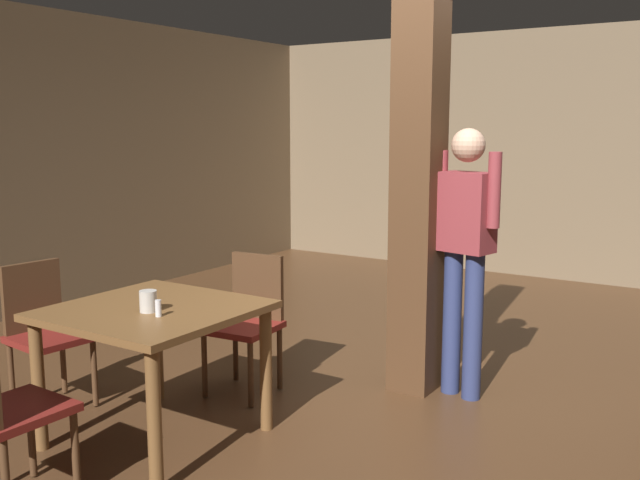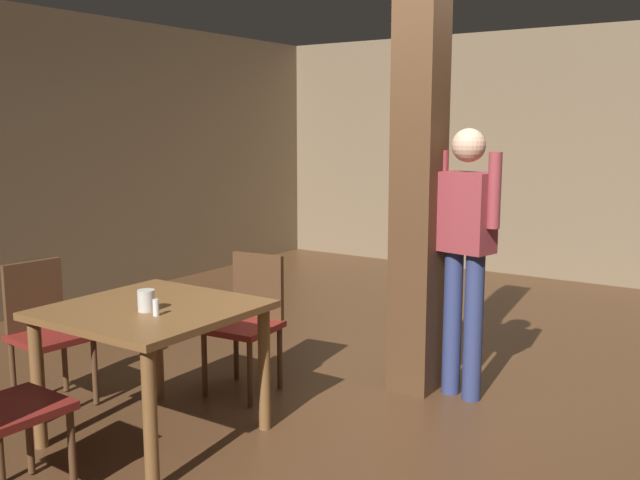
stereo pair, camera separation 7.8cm
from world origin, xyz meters
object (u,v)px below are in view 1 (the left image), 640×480
(chair_west, at_px, (44,327))
(salt_shaker, at_px, (158,308))
(napkin_cup, at_px, (148,301))
(chair_north, at_px, (248,316))
(chair_south, at_px, (0,404))
(dining_table, at_px, (154,328))
(standing_person, at_px, (465,243))

(chair_west, distance_m, salt_shaker, 1.14)
(chair_west, height_order, napkin_cup, chair_west)
(chair_north, bearing_deg, chair_west, -135.48)
(chair_west, xyz_separation_m, chair_south, (0.90, -0.88, 0.00))
(chair_north, relative_size, napkin_cup, 7.78)
(chair_south, xyz_separation_m, salt_shaker, (0.20, 0.79, 0.30))
(dining_table, xyz_separation_m, standing_person, (1.18, 1.54, 0.36))
(chair_west, bearing_deg, salt_shaker, -5.07)
(napkin_cup, bearing_deg, dining_table, 122.05)
(dining_table, relative_size, chair_south, 1.13)
(dining_table, relative_size, chair_west, 1.13)
(chair_north, distance_m, napkin_cup, 1.00)
(dining_table, bearing_deg, napkin_cup, -57.95)
(chair_north, bearing_deg, dining_table, -88.04)
(chair_west, relative_size, chair_north, 1.00)
(chair_north, distance_m, chair_south, 1.77)
(dining_table, height_order, chair_north, chair_north)
(chair_north, height_order, standing_person, standing_person)
(chair_north, height_order, chair_south, same)
(napkin_cup, height_order, standing_person, standing_person)
(chair_south, height_order, standing_person, standing_person)
(chair_north, height_order, napkin_cup, chair_north)
(dining_table, distance_m, standing_person, 1.97)
(salt_shaker, bearing_deg, chair_west, 174.93)
(chair_north, bearing_deg, chair_south, -90.16)
(salt_shaker, bearing_deg, chair_south, -104.39)
(chair_south, relative_size, standing_person, 0.52)
(salt_shaker, bearing_deg, napkin_cup, 160.33)
(chair_west, xyz_separation_m, chair_north, (0.90, 0.89, 0.00))
(dining_table, distance_m, chair_south, 0.92)
(chair_west, xyz_separation_m, napkin_cup, (0.98, -0.06, 0.31))
(chair_south, bearing_deg, chair_west, 135.43)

